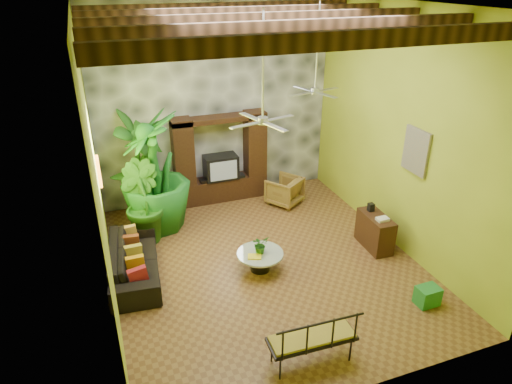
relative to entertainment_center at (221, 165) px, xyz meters
name	(u,v)px	position (x,y,z in m)	size (l,w,h in m)	color
ground	(264,262)	(0.00, -3.14, -0.97)	(7.00, 7.00, 0.00)	brown
ceiling	(266,5)	(0.00, -3.14, 4.03)	(6.00, 7.00, 0.02)	silver
back_wall	(214,103)	(0.00, 0.36, 1.53)	(6.00, 0.02, 5.00)	#93A224
left_wall	(96,172)	(-3.00, -3.14, 1.53)	(0.02, 7.00, 5.00)	#93A224
right_wall	(400,132)	(3.00, -3.14, 1.53)	(0.02, 7.00, 5.00)	#93A224
stone_accent_wall	(215,104)	(0.00, 0.30, 1.53)	(5.98, 0.10, 4.98)	#3F4247
ceiling_beams	(266,19)	(0.00, -3.14, 3.81)	(5.95, 5.36, 0.22)	#3F2514
entertainment_center	(221,165)	(0.00, 0.00, 0.00)	(2.40, 0.55, 2.30)	black
ceiling_fan_front	(263,109)	(-0.20, -3.54, 2.44)	(1.28, 1.28, 1.86)	silver
ceiling_fan_back	(316,81)	(1.60, -1.94, 2.44)	(1.28, 1.28, 1.86)	silver
wall_art_mask	(99,171)	(-2.96, -2.14, 1.13)	(0.06, 0.32, 0.55)	gold
wall_art_painting	(416,151)	(2.96, -3.74, 1.33)	(0.06, 0.70, 0.90)	teal
sofa	(134,260)	(-2.57, -2.65, -0.62)	(2.35, 0.92, 0.68)	black
wicker_armchair	(284,191)	(1.46, -0.82, -0.60)	(0.77, 0.79, 0.72)	olive
tall_plant_a	(140,164)	(-2.03, -0.14, 0.36)	(1.39, 0.94, 2.65)	#25641A
tall_plant_b	(141,203)	(-2.20, -1.37, -0.04)	(1.02, 0.82, 1.85)	#205817
tall_plant_c	(154,173)	(-1.80, -0.91, 0.43)	(1.57, 1.57, 2.80)	#1A631C
coffee_table	(260,259)	(-0.17, -3.36, -0.71)	(0.94, 0.94, 0.40)	black
centerpiece_plant	(260,245)	(-0.16, -3.34, -0.38)	(0.33, 0.29, 0.37)	#215516
yellow_tray	(255,257)	(-0.33, -3.47, -0.55)	(0.27, 0.19, 0.03)	yellow
iron_bench	(315,338)	(-0.28, -5.98, -0.42)	(1.38, 0.54, 0.57)	black
side_console	(375,231)	(2.48, -3.42, -0.58)	(0.43, 0.96, 0.77)	#371A11
green_bin	(428,296)	(2.31, -5.41, -0.79)	(0.41, 0.31, 0.36)	#1C6930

